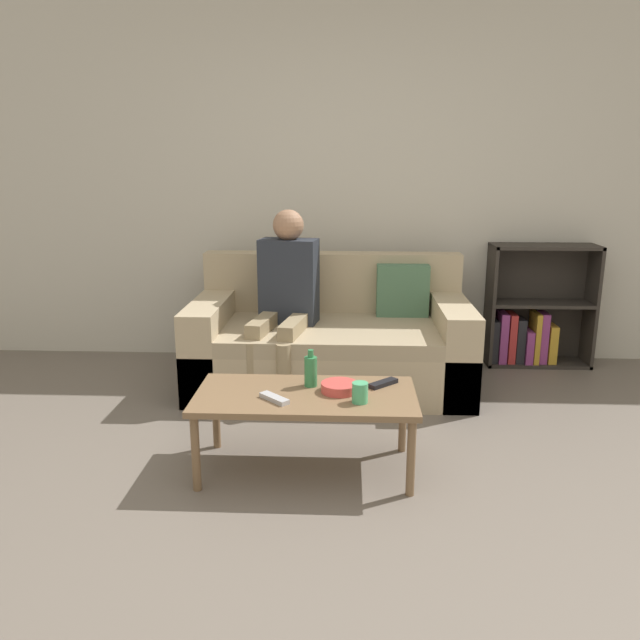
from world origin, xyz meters
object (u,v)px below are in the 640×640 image
Objects in this scene: person_adult at (286,289)px; snack_bowl at (340,387)px; coffee_table at (306,401)px; tv_remote_0 at (383,383)px; tv_remote_1 at (274,398)px; cup_near at (360,393)px; couch at (332,344)px; bottle at (311,371)px; bookshelf at (532,317)px.

snack_bowl is at bearing -61.80° from person_adult.
coffee_table is at bearing -69.86° from person_adult.
tv_remote_1 is (-0.52, -0.23, 0.00)m from tv_remote_0.
tv_remote_1 is (-0.40, 0.00, -0.04)m from cup_near.
cup_near is (0.47, -1.26, -0.23)m from person_adult.
snack_bowl is at bearing -86.58° from couch.
snack_bowl is at bearing 125.37° from cup_near.
tv_remote_1 is at bearing -144.37° from coffee_table.
bottle is (-0.07, -1.15, 0.20)m from couch.
bookshelf is at bearing 50.90° from snack_bowl.
person_adult is at bearing 47.49° from tv_remote_1.
coffee_table is 0.18m from tv_remote_1.
cup_near is 0.62× the size of tv_remote_1.
tv_remote_1 is 0.27m from bottle.
person_adult is at bearing 102.20° from bottle.
cup_near is (0.17, -1.35, 0.17)m from couch.
bookshelf reaches higher than cup_near.
couch is 10.07× the size of snack_bowl.
couch is 1.54× the size of person_adult.
bottle is (-0.36, -0.02, 0.07)m from tv_remote_0.
bookshelf is 0.85× the size of coffee_table.
person_adult is (-1.79, -0.61, 0.32)m from bookshelf.
tv_remote_1 is (-1.72, -1.87, 0.06)m from bookshelf.
snack_bowl is at bearing 10.44° from coffee_table.
couch reaches higher than cup_near.
snack_bowl is at bearing -109.21° from tv_remote_0.
tv_remote_1 is at bearing -99.71° from couch.
tv_remote_1 is (-0.23, -1.35, 0.13)m from couch.
bottle is at bearing -93.60° from couch.
cup_near reaches higher than coffee_table.
tv_remote_1 is 0.83× the size of bottle.
snack_bowl is (0.37, -1.13, -0.25)m from person_adult.
bookshelf reaches higher than tv_remote_0.
bookshelf is 1.91m from person_adult.
bookshelf is 2.29m from cup_near.
tv_remote_0 is at bearing 23.94° from snack_bowl.
snack_bowl is (0.30, 0.13, 0.01)m from tv_remote_1.
couch reaches higher than snack_bowl.
bookshelf reaches higher than tv_remote_1.
coffee_table is at bearing -10.03° from tv_remote_1.
couch is 2.03× the size of bookshelf.
couch is at bearing 26.72° from person_adult.
person_adult is 7.64× the size of tv_remote_1.
tv_remote_0 is 0.37m from bottle.
tv_remote_1 reaches higher than coffee_table.
person_adult is 1.22m from tv_remote_0.
couch is 0.51m from person_adult.
person_adult is at bearing 166.59° from tv_remote_0.
bookshelf reaches higher than bottle.
bottle is at bearing 79.65° from coffee_table.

